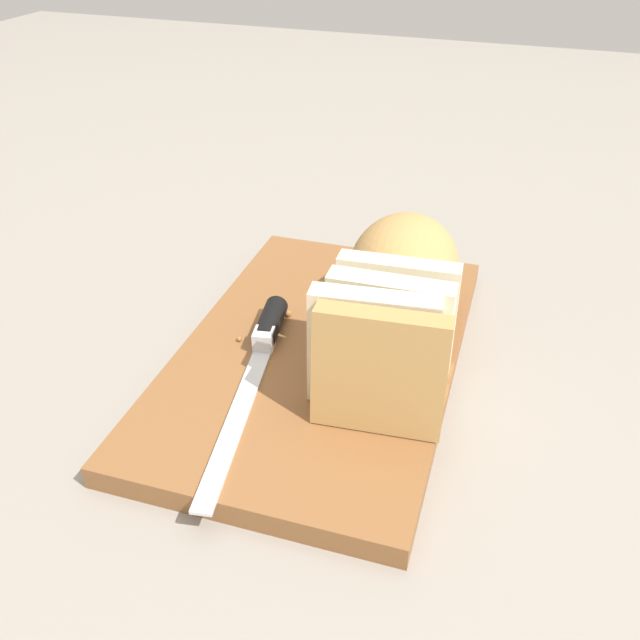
# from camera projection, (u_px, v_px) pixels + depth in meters

# --- Properties ---
(ground_plane) EXTENTS (3.00, 3.00, 0.00)m
(ground_plane) POSITION_uv_depth(u_px,v_px,m) (320.00, 364.00, 0.66)
(ground_plane) COLOR gray
(cutting_board) EXTENTS (0.42, 0.27, 0.02)m
(cutting_board) POSITION_uv_depth(u_px,v_px,m) (320.00, 355.00, 0.66)
(cutting_board) COLOR brown
(cutting_board) RESTS_ON ground_plane
(bread_loaf) EXTENTS (0.26, 0.13, 0.10)m
(bread_loaf) POSITION_uv_depth(u_px,v_px,m) (397.00, 294.00, 0.63)
(bread_loaf) COLOR tan
(bread_loaf) RESTS_ON cutting_board
(bread_knife) EXTENTS (0.26, 0.07, 0.02)m
(bread_knife) POSITION_uv_depth(u_px,v_px,m) (263.00, 343.00, 0.64)
(bread_knife) COLOR silver
(bread_knife) RESTS_ON cutting_board
(crumb_near_knife) EXTENTS (0.01, 0.01, 0.01)m
(crumb_near_knife) POSITION_uv_depth(u_px,v_px,m) (288.00, 314.00, 0.69)
(crumb_near_knife) COLOR #996633
(crumb_near_knife) RESTS_ON cutting_board
(crumb_near_loaf) EXTENTS (0.00, 0.00, 0.00)m
(crumb_near_loaf) POSITION_uv_depth(u_px,v_px,m) (239.00, 339.00, 0.66)
(crumb_near_loaf) COLOR #996633
(crumb_near_loaf) RESTS_ON cutting_board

